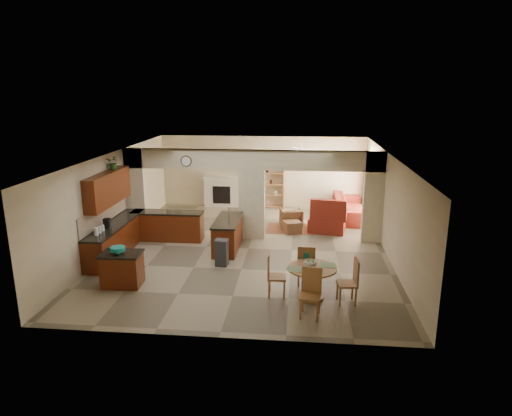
# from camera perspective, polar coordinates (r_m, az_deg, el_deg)

# --- Properties ---
(floor) EXTENTS (10.00, 10.00, 0.00)m
(floor) POSITION_cam_1_polar(r_m,az_deg,el_deg) (13.58, -0.96, -5.08)
(floor) COLOR gray
(floor) RESTS_ON ground
(ceiling) EXTENTS (10.00, 10.00, 0.00)m
(ceiling) POSITION_cam_1_polar(r_m,az_deg,el_deg) (12.90, -1.01, 6.69)
(ceiling) COLOR white
(ceiling) RESTS_ON wall_back
(wall_back) EXTENTS (8.00, 0.00, 8.00)m
(wall_back) POSITION_cam_1_polar(r_m,az_deg,el_deg) (18.04, 0.82, 4.53)
(wall_back) COLOR beige
(wall_back) RESTS_ON floor
(wall_front) EXTENTS (8.00, 0.00, 8.00)m
(wall_front) POSITION_cam_1_polar(r_m,az_deg,el_deg) (8.46, -4.85, -7.64)
(wall_front) COLOR beige
(wall_front) RESTS_ON floor
(wall_left) EXTENTS (0.00, 10.00, 10.00)m
(wall_left) POSITION_cam_1_polar(r_m,az_deg,el_deg) (14.18, -17.26, 1.01)
(wall_left) COLOR beige
(wall_left) RESTS_ON floor
(wall_right) EXTENTS (0.00, 10.00, 10.00)m
(wall_right) POSITION_cam_1_polar(r_m,az_deg,el_deg) (13.34, 16.35, 0.22)
(wall_right) COLOR beige
(wall_right) RESTS_ON floor
(partition_left_pier) EXTENTS (0.60, 0.25, 2.80)m
(partition_left_pier) POSITION_cam_1_polar(r_m,az_deg,el_deg) (14.98, -14.76, 1.90)
(partition_left_pier) COLOR beige
(partition_left_pier) RESTS_ON floor
(partition_center_pier) EXTENTS (0.80, 0.25, 2.20)m
(partition_center_pier) POSITION_cam_1_polar(r_m,az_deg,el_deg) (14.21, -0.52, 0.47)
(partition_center_pier) COLOR beige
(partition_center_pier) RESTS_ON floor
(partition_right_pier) EXTENTS (0.60, 0.25, 2.80)m
(partition_right_pier) POSITION_cam_1_polar(r_m,az_deg,el_deg) (14.24, 14.45, 1.26)
(partition_right_pier) COLOR beige
(partition_right_pier) RESTS_ON floor
(partition_header) EXTENTS (8.00, 0.25, 0.60)m
(partition_header) POSITION_cam_1_polar(r_m,az_deg,el_deg) (13.93, -0.54, 6.05)
(partition_header) COLOR beige
(partition_header) RESTS_ON partition_center_pier
(kitchen_counter) EXTENTS (2.52, 3.29, 1.48)m
(kitchen_counter) POSITION_cam_1_polar(r_m,az_deg,el_deg) (13.94, -14.54, -3.03)
(kitchen_counter) COLOR #441B07
(kitchen_counter) RESTS_ON floor
(upper_cabinets) EXTENTS (0.35, 2.40, 0.90)m
(upper_cabinets) POSITION_cam_1_polar(r_m,az_deg,el_deg) (13.28, -18.02, 2.34)
(upper_cabinets) COLOR #441B07
(upper_cabinets) RESTS_ON wall_left
(peninsula) EXTENTS (0.70, 1.85, 0.91)m
(peninsula) POSITION_cam_1_polar(r_m,az_deg,el_deg) (13.41, -3.58, -3.31)
(peninsula) COLOR #441B07
(peninsula) RESTS_ON floor
(wall_clock) EXTENTS (0.34, 0.03, 0.34)m
(wall_clock) POSITION_cam_1_polar(r_m,az_deg,el_deg) (14.14, -8.73, 5.81)
(wall_clock) COLOR #4A2D18
(wall_clock) RESTS_ON partition_header
(rug) EXTENTS (1.60, 1.30, 0.01)m
(rug) POSITION_cam_1_polar(r_m,az_deg,el_deg) (15.49, 4.34, -2.56)
(rug) COLOR brown
(rug) RESTS_ON floor
(fireplace) EXTENTS (1.60, 0.35, 1.20)m
(fireplace) POSITION_cam_1_polar(r_m,az_deg,el_deg) (18.23, -4.26, 2.09)
(fireplace) COLOR beige
(fireplace) RESTS_ON floor
(shelving_unit) EXTENTS (1.00, 0.32, 1.80)m
(shelving_unit) POSITION_cam_1_polar(r_m,az_deg,el_deg) (17.93, 1.88, 2.84)
(shelving_unit) COLOR olive
(shelving_unit) RESTS_ON floor
(window_a) EXTENTS (0.02, 0.90, 1.90)m
(window_a) POSITION_cam_1_polar(r_m,az_deg,el_deg) (15.58, 14.68, 1.64)
(window_a) COLOR white
(window_a) RESTS_ON wall_right
(window_b) EXTENTS (0.02, 0.90, 1.90)m
(window_b) POSITION_cam_1_polar(r_m,az_deg,el_deg) (17.22, 13.83, 2.93)
(window_b) COLOR white
(window_b) RESTS_ON wall_right
(glazed_door) EXTENTS (0.02, 0.70, 2.10)m
(glazed_door) POSITION_cam_1_polar(r_m,az_deg,el_deg) (16.43, 14.20, 1.81)
(glazed_door) COLOR white
(glazed_door) RESTS_ON wall_right
(drape_a_left) EXTENTS (0.10, 0.28, 2.30)m
(drape_a_left) POSITION_cam_1_polar(r_m,az_deg,el_deg) (14.99, 14.88, 1.12)
(drape_a_left) COLOR #3D2118
(drape_a_left) RESTS_ON wall_right
(drape_a_right) EXTENTS (0.10, 0.28, 2.30)m
(drape_a_right) POSITION_cam_1_polar(r_m,az_deg,el_deg) (16.15, 14.22, 2.13)
(drape_a_right) COLOR #3D2118
(drape_a_right) RESTS_ON wall_right
(drape_b_left) EXTENTS (0.10, 0.28, 2.30)m
(drape_b_left) POSITION_cam_1_polar(r_m,az_deg,el_deg) (16.63, 13.98, 2.51)
(drape_b_left) COLOR #3D2118
(drape_b_left) RESTS_ON wall_right
(drape_b_right) EXTENTS (0.10, 0.28, 2.30)m
(drape_b_right) POSITION_cam_1_polar(r_m,az_deg,el_deg) (17.80, 13.44, 3.33)
(drape_b_right) COLOR #3D2118
(drape_b_right) RESTS_ON wall_right
(ceiling_fan) EXTENTS (1.00, 1.00, 0.10)m
(ceiling_fan) POSITION_cam_1_polar(r_m,az_deg,el_deg) (15.82, 5.69, 7.26)
(ceiling_fan) COLOR white
(ceiling_fan) RESTS_ON ceiling
(kitchen_island) EXTENTS (0.98, 0.72, 0.83)m
(kitchen_island) POSITION_cam_1_polar(r_m,az_deg,el_deg) (11.48, -16.39, -7.33)
(kitchen_island) COLOR #441B07
(kitchen_island) RESTS_ON floor
(teal_bowl) EXTENTS (0.35, 0.35, 0.16)m
(teal_bowl) POSITION_cam_1_polar(r_m,az_deg,el_deg) (11.29, -16.89, -5.07)
(teal_bowl) COLOR teal
(teal_bowl) RESTS_ON kitchen_island
(trash_can) EXTENTS (0.34, 0.30, 0.67)m
(trash_can) POSITION_cam_1_polar(r_m,az_deg,el_deg) (12.25, -4.31, -5.72)
(trash_can) COLOR #2B2B2E
(trash_can) RESTS_ON floor
(dining_table) EXTENTS (1.12, 1.12, 0.76)m
(dining_table) POSITION_cam_1_polar(r_m,az_deg,el_deg) (10.39, 6.97, -8.66)
(dining_table) COLOR olive
(dining_table) RESTS_ON floor
(fruit_bowl) EXTENTS (0.27, 0.27, 0.15)m
(fruit_bowl) POSITION_cam_1_polar(r_m,az_deg,el_deg) (10.29, 6.85, -6.91)
(fruit_bowl) COLOR #83B326
(fruit_bowl) RESTS_ON dining_table
(sofa) EXTENTS (2.77, 1.09, 0.81)m
(sofa) POSITION_cam_1_polar(r_m,az_deg,el_deg) (16.97, 11.59, 0.13)
(sofa) COLOR maroon
(sofa) RESTS_ON floor
(chaise) EXTENTS (1.31, 1.14, 0.46)m
(chaise) POSITION_cam_1_polar(r_m,az_deg,el_deg) (15.32, 8.86, -2.02)
(chaise) COLOR maroon
(chaise) RESTS_ON floor
(armchair) EXTENTS (0.84, 0.86, 0.67)m
(armchair) POSITION_cam_1_polar(r_m,az_deg,el_deg) (15.55, 4.41, -1.23)
(armchair) COLOR maroon
(armchair) RESTS_ON floor
(ottoman) EXTENTS (0.68, 0.68, 0.38)m
(ottoman) POSITION_cam_1_polar(r_m,az_deg,el_deg) (15.02, 4.53, -2.38)
(ottoman) COLOR maroon
(ottoman) RESTS_ON floor
(plant) EXTENTS (0.39, 0.35, 0.39)m
(plant) POSITION_cam_1_polar(r_m,az_deg,el_deg) (13.62, -17.41, 5.46)
(plant) COLOR #1B4813
(plant) RESTS_ON upper_cabinets
(chair_north) EXTENTS (0.42, 0.43, 1.02)m
(chair_north) POSITION_cam_1_polar(r_m,az_deg,el_deg) (11.00, 6.28, -6.99)
(chair_north) COLOR olive
(chair_north) RESTS_ON floor
(chair_east) EXTENTS (0.46, 0.46, 1.02)m
(chair_east) POSITION_cam_1_polar(r_m,az_deg,el_deg) (10.32, 11.79, -8.75)
(chair_east) COLOR olive
(chair_east) RESTS_ON floor
(chair_south) EXTENTS (0.48, 0.48, 1.02)m
(chair_south) POSITION_cam_1_polar(r_m,az_deg,el_deg) (9.68, 6.87, -10.17)
(chair_south) COLOR olive
(chair_south) RESTS_ON floor
(chair_west) EXTENTS (0.44, 0.43, 1.02)m
(chair_west) POSITION_cam_1_polar(r_m,az_deg,el_deg) (10.46, 2.18, -8.10)
(chair_west) COLOR olive
(chair_west) RESTS_ON floor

